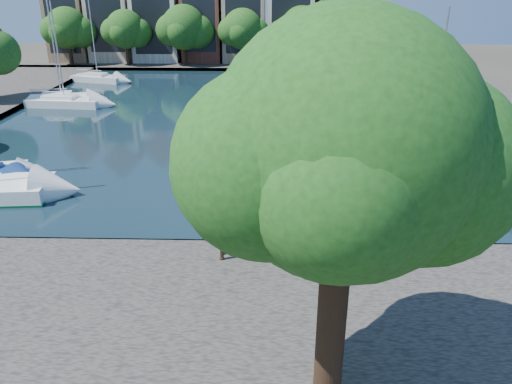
# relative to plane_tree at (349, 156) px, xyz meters

# --- Properties ---
(ground) EXTENTS (160.00, 160.00, 0.00)m
(ground) POSITION_rel_plane_tree_xyz_m (-7.62, 9.01, -7.67)
(ground) COLOR #38332B
(ground) RESTS_ON ground
(water_basin) EXTENTS (38.00, 50.00, 0.08)m
(water_basin) POSITION_rel_plane_tree_xyz_m (-7.62, 33.01, -7.63)
(water_basin) COLOR black
(water_basin) RESTS_ON ground
(near_quay) EXTENTS (50.00, 14.00, 0.50)m
(near_quay) POSITION_rel_plane_tree_xyz_m (-7.62, 2.01, -7.42)
(near_quay) COLOR #504C45
(near_quay) RESTS_ON ground
(far_quay) EXTENTS (60.00, 16.00, 0.50)m
(far_quay) POSITION_rel_plane_tree_xyz_m (-7.62, 65.01, -7.42)
(far_quay) COLOR #504C45
(far_quay) RESTS_ON ground
(right_quay) EXTENTS (14.00, 52.00, 0.50)m
(right_quay) POSITION_rel_plane_tree_xyz_m (17.38, 33.01, -7.42)
(right_quay) COLOR #504C45
(right_quay) RESTS_ON ground
(plane_tree) EXTENTS (8.32, 6.40, 10.62)m
(plane_tree) POSITION_rel_plane_tree_xyz_m (0.00, 0.00, 0.00)
(plane_tree) COLOR #332114
(plane_tree) RESTS_ON near_quay
(townhouse_west_end) EXTENTS (5.44, 9.18, 14.93)m
(townhouse_west_end) POSITION_rel_plane_tree_xyz_m (-30.62, 64.99, -0.31)
(townhouse_west_end) COLOR #916E4F
(townhouse_west_end) RESTS_ON far_quay
(townhouse_west_mid) EXTENTS (5.94, 9.18, 16.79)m
(townhouse_west_mid) POSITION_rel_plane_tree_xyz_m (-24.62, 64.99, 0.56)
(townhouse_west_mid) COLOR beige
(townhouse_west_mid) RESTS_ON far_quay
(townhouse_west_inner) EXTENTS (6.43, 9.18, 15.15)m
(townhouse_west_inner) POSITION_rel_plane_tree_xyz_m (-18.12, 64.99, -0.32)
(townhouse_west_inner) COLOR silver
(townhouse_west_inner) RESTS_ON far_quay
(townhouse_center) EXTENTS (5.44, 9.18, 16.93)m
(townhouse_center) POSITION_rel_plane_tree_xyz_m (-11.62, 64.99, 0.69)
(townhouse_center) COLOR brown
(townhouse_center) RESTS_ON far_quay
(townhouse_east_inner) EXTENTS (5.94, 9.18, 15.79)m
(townhouse_east_inner) POSITION_rel_plane_tree_xyz_m (-5.62, 64.99, 0.06)
(townhouse_east_inner) COLOR tan
(townhouse_east_inner) RESTS_ON far_quay
(townhouse_east_mid) EXTENTS (6.43, 9.18, 16.65)m
(townhouse_east_mid) POSITION_rel_plane_tree_xyz_m (0.88, 64.99, 0.43)
(townhouse_east_mid) COLOR beige
(townhouse_east_mid) RESTS_ON far_quay
(townhouse_east_end) EXTENTS (5.44, 9.18, 14.43)m
(townhouse_east_end) POSITION_rel_plane_tree_xyz_m (7.38, 64.99, -0.56)
(townhouse_east_end) COLOR brown
(townhouse_east_end) RESTS_ON far_quay
(far_tree_far_west) EXTENTS (7.28, 5.60, 7.68)m
(far_tree_far_west) POSITION_rel_plane_tree_xyz_m (-29.51, 59.50, -2.49)
(far_tree_far_west) COLOR #332114
(far_tree_far_west) RESTS_ON far_quay
(far_tree_west) EXTENTS (6.76, 5.20, 7.36)m
(far_tree_west) POSITION_rel_plane_tree_xyz_m (-21.52, 59.50, -2.60)
(far_tree_west) COLOR #332114
(far_tree_west) RESTS_ON far_quay
(far_tree_mid_west) EXTENTS (7.80, 6.00, 8.00)m
(far_tree_mid_west) POSITION_rel_plane_tree_xyz_m (-13.51, 59.50, -2.38)
(far_tree_mid_west) COLOR #332114
(far_tree_mid_west) RESTS_ON far_quay
(far_tree_mid_east) EXTENTS (7.02, 5.40, 7.52)m
(far_tree_mid_east) POSITION_rel_plane_tree_xyz_m (-5.52, 59.50, -2.54)
(far_tree_mid_east) COLOR #332114
(far_tree_mid_east) RESTS_ON far_quay
(far_tree_east) EXTENTS (7.54, 5.80, 7.84)m
(far_tree_east) POSITION_rel_plane_tree_xyz_m (2.49, 59.50, -2.43)
(far_tree_east) COLOR #332114
(far_tree_east) RESTS_ON far_quay
(far_tree_far_east) EXTENTS (6.76, 5.20, 7.36)m
(far_tree_far_east) POSITION_rel_plane_tree_xyz_m (10.48, 59.50, -2.60)
(far_tree_far_east) COLOR #332114
(far_tree_far_east) RESTS_ON far_quay
(giraffe_statue) EXTENTS (3.47, 0.60, 4.97)m
(giraffe_statue) POSITION_rel_plane_tree_xyz_m (-3.25, 7.50, -4.73)
(giraffe_statue) COLOR #34281A
(giraffe_statue) RESTS_ON near_quay
(sailboat_left_c) EXTENTS (7.33, 3.06, 9.63)m
(sailboat_left_c) POSITION_rel_plane_tree_xyz_m (-21.77, 36.47, -7.02)
(sailboat_left_c) COLOR white
(sailboat_left_c) RESTS_ON water_basin
(sailboat_left_d) EXTENTS (6.52, 3.43, 10.05)m
(sailboat_left_d) POSITION_rel_plane_tree_xyz_m (-22.62, 37.79, -7.00)
(sailboat_left_d) COLOR white
(sailboat_left_d) RESTS_ON water_basin
(sailboat_left_e) EXTENTS (6.67, 3.81, 10.45)m
(sailboat_left_e) POSITION_rel_plane_tree_xyz_m (-22.62, 49.10, -7.03)
(sailboat_left_e) COLOR silver
(sailboat_left_e) RESTS_ON water_basin
(sailboat_right_a) EXTENTS (6.29, 3.42, 10.12)m
(sailboat_right_a) POSITION_rel_plane_tree_xyz_m (7.38, 16.65, -7.01)
(sailboat_right_a) COLOR white
(sailboat_right_a) RESTS_ON water_basin
(sailboat_right_b) EXTENTS (5.48, 1.95, 10.38)m
(sailboat_right_b) POSITION_rel_plane_tree_xyz_m (4.68, 30.28, -7.10)
(sailboat_right_b) COLOR navy
(sailboat_right_b) RESTS_ON water_basin
(sailboat_right_c) EXTENTS (5.25, 1.96, 10.97)m
(sailboat_right_c) POSITION_rel_plane_tree_xyz_m (7.38, 34.48, -7.01)
(sailboat_right_c) COLOR silver
(sailboat_right_c) RESTS_ON water_basin
(sailboat_right_d) EXTENTS (5.42, 3.46, 7.24)m
(sailboat_right_d) POSITION_rel_plane_tree_xyz_m (7.38, 49.26, -7.12)
(sailboat_right_d) COLOR white
(sailboat_right_d) RESTS_ON water_basin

